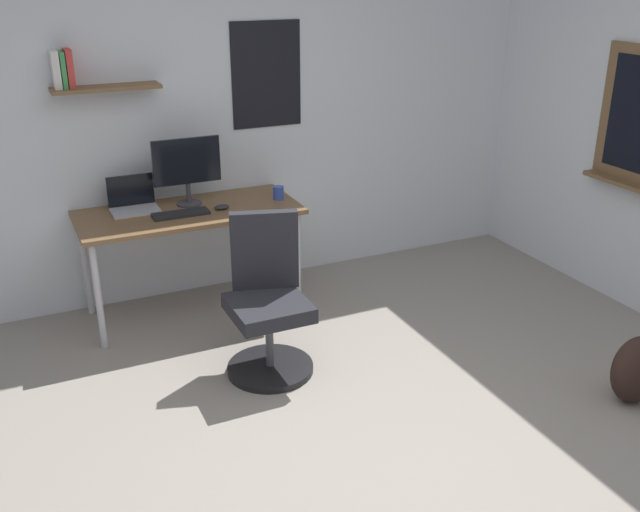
{
  "coord_description": "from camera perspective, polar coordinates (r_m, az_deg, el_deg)",
  "views": [
    {
      "loc": [
        -1.55,
        -2.46,
        2.3
      ],
      "look_at": [
        -0.07,
        0.71,
        0.85
      ],
      "focal_mm": 40.16,
      "sensor_mm": 36.0,
      "label": 1
    }
  ],
  "objects": [
    {
      "name": "ground_plane",
      "position": [
        3.71,
        5.9,
        -15.98
      ],
      "size": [
        5.2,
        5.2,
        0.0
      ],
      "primitive_type": "plane",
      "color": "gray",
      "rests_on": "ground"
    },
    {
      "name": "wall_back",
      "position": [
        5.25,
        -7.48,
        11.33
      ],
      "size": [
        5.0,
        0.3,
        2.6
      ],
      "color": "silver",
      "rests_on": "ground"
    },
    {
      "name": "desk",
      "position": [
        4.92,
        -10.37,
        2.82
      ],
      "size": [
        1.48,
        0.66,
        0.75
      ],
      "color": "brown",
      "rests_on": "ground"
    },
    {
      "name": "office_chair",
      "position": [
        4.26,
        -4.19,
        -3.98
      ],
      "size": [
        0.52,
        0.54,
        0.95
      ],
      "color": "black",
      "rests_on": "ground"
    },
    {
      "name": "laptop",
      "position": [
        4.96,
        -14.65,
        4.16
      ],
      "size": [
        0.31,
        0.21,
        0.23
      ],
      "color": "#ADAFB5",
      "rests_on": "desk"
    },
    {
      "name": "monitor_primary",
      "position": [
        4.92,
        -10.56,
        7.02
      ],
      "size": [
        0.46,
        0.17,
        0.46
      ],
      "color": "#38383D",
      "rests_on": "desk"
    },
    {
      "name": "keyboard",
      "position": [
        4.8,
        -11.03,
        3.32
      ],
      "size": [
        0.37,
        0.13,
        0.02
      ],
      "primitive_type": "cube",
      "color": "black",
      "rests_on": "desk"
    },
    {
      "name": "computer_mouse",
      "position": [
        4.86,
        -7.84,
        3.88
      ],
      "size": [
        0.1,
        0.06,
        0.03
      ],
      "primitive_type": "ellipsoid",
      "color": "#262628",
      "rests_on": "desk"
    },
    {
      "name": "coffee_mug",
      "position": [
        5.03,
        -3.33,
        5.05
      ],
      "size": [
        0.08,
        0.08,
        0.09
      ],
      "primitive_type": "cylinder",
      "color": "#334CA5",
      "rests_on": "desk"
    },
    {
      "name": "backpack",
      "position": [
        4.38,
        23.92,
        -8.28
      ],
      "size": [
        0.32,
        0.22,
        0.4
      ],
      "primitive_type": "ellipsoid",
      "color": "black",
      "rests_on": "ground"
    }
  ]
}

